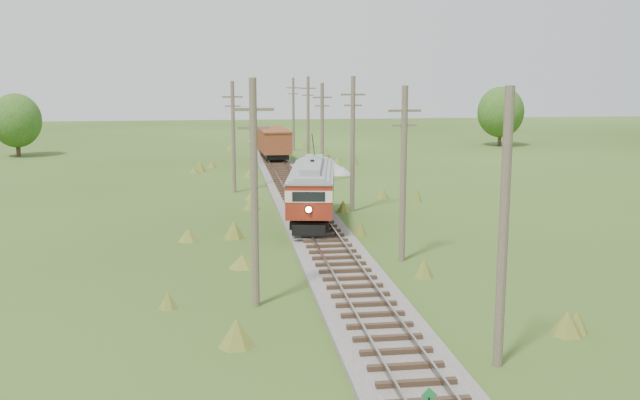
{
  "coord_description": "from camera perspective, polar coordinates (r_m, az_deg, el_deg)",
  "views": [
    {
      "loc": [
        -5.42,
        -15.38,
        9.13
      ],
      "look_at": [
        0.0,
        23.7,
        2.14
      ],
      "focal_mm": 40.0,
      "sensor_mm": 36.0,
      "label": 1
    }
  ],
  "objects": [
    {
      "name": "gondola",
      "position": [
        74.9,
        -3.72,
        4.67
      ],
      "size": [
        3.14,
        8.85,
        2.91
      ],
      "rotation": [
        0.0,
        0.0,
        0.03
      ],
      "color": "black",
      "rests_on": "ground"
    },
    {
      "name": "utility_pole_r_1",
      "position": [
        22.59,
        14.47,
        -2.37
      ],
      "size": [
        0.3,
        0.3,
        8.8
      ],
      "color": "brown",
      "rests_on": "ground"
    },
    {
      "name": "utility_pole_r_2",
      "position": [
        34.82,
        6.69,
        2.21
      ],
      "size": [
        1.6,
        0.3,
        8.6
      ],
      "color": "brown",
      "rests_on": "ground"
    },
    {
      "name": "utility_pole_r_6",
      "position": [
        85.94,
        -2.14,
        6.94
      ],
      "size": [
        1.6,
        0.3,
        8.7
      ],
      "color": "brown",
      "rests_on": "ground"
    },
    {
      "name": "utility_pole_r_3",
      "position": [
        47.39,
        2.63,
        4.59
      ],
      "size": [
        1.6,
        0.3,
        9.0
      ],
      "color": "brown",
      "rests_on": "ground"
    },
    {
      "name": "gravel_pile",
      "position": [
        66.1,
        1.04,
        2.64
      ],
      "size": [
        3.59,
        3.8,
        1.3
      ],
      "color": "gray",
      "rests_on": "ground"
    },
    {
      "name": "utility_pole_r_5",
      "position": [
        73.05,
        -0.95,
        6.48
      ],
      "size": [
        1.6,
        0.3,
        8.9
      ],
      "color": "brown",
      "rests_on": "ground"
    },
    {
      "name": "railbed_main",
      "position": [
        50.47,
        -1.61,
        -0.15
      ],
      "size": [
        3.6,
        96.0,
        0.57
      ],
      "color": "#605B54",
      "rests_on": "ground"
    },
    {
      "name": "utility_pole_l_a",
      "position": [
        27.77,
        -5.27,
        0.67
      ],
      "size": [
        1.6,
        0.3,
        9.0
      ],
      "color": "brown",
      "rests_on": "ground"
    },
    {
      "name": "tree_mid_b",
      "position": [
        94.4,
        14.25,
        6.83
      ],
      "size": [
        5.88,
        5.88,
        7.57
      ],
      "color": "#38281C",
      "rests_on": "ground"
    },
    {
      "name": "tree_mid_a",
      "position": [
        86.53,
        -23.13,
        5.87
      ],
      "size": [
        5.46,
        5.46,
        7.03
      ],
      "color": "#38281C",
      "rests_on": "ground"
    },
    {
      "name": "utility_pole_r_4",
      "position": [
        60.16,
        0.18,
        5.47
      ],
      "size": [
        1.6,
        0.3,
        8.4
      ],
      "color": "brown",
      "rests_on": "ground"
    },
    {
      "name": "streetcar",
      "position": [
        43.32,
        -0.61,
        1.13
      ],
      "size": [
        4.33,
        11.22,
        5.07
      ],
      "rotation": [
        0.0,
        0.0,
        -0.16
      ],
      "color": "black",
      "rests_on": "ground"
    },
    {
      "name": "utility_pole_l_b",
      "position": [
        55.58,
        -6.95,
        5.12
      ],
      "size": [
        1.6,
        0.3,
        8.6
      ],
      "color": "brown",
      "rests_on": "ground"
    }
  ]
}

